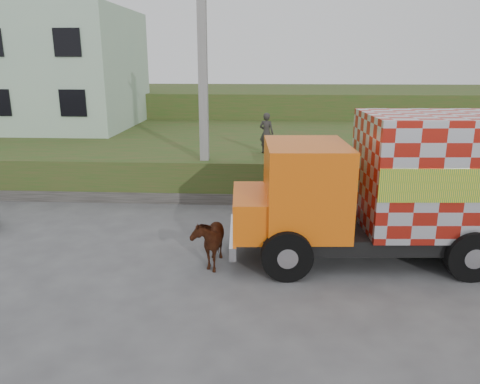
# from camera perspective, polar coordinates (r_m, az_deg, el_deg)

# --- Properties ---
(ground) EXTENTS (120.00, 120.00, 0.00)m
(ground) POSITION_cam_1_polar(r_m,az_deg,el_deg) (12.90, -2.42, -6.93)
(ground) COLOR #474749
(ground) RESTS_ON ground
(embankment) EXTENTS (40.00, 12.00, 1.50)m
(embankment) POSITION_cam_1_polar(r_m,az_deg,el_deg) (22.28, 0.10, 4.91)
(embankment) COLOR #2A531B
(embankment) RESTS_ON ground
(embankment_far) EXTENTS (40.00, 12.00, 3.00)m
(embankment_far) POSITION_cam_1_polar(r_m,az_deg,el_deg) (34.03, 1.25, 10.01)
(embankment_far) COLOR #2A531B
(embankment_far) RESTS_ON ground
(retaining_strip) EXTENTS (16.00, 0.50, 0.40)m
(retaining_strip) POSITION_cam_1_polar(r_m,az_deg,el_deg) (17.04, -7.74, -0.61)
(retaining_strip) COLOR #595651
(retaining_strip) RESTS_ON ground
(building) EXTENTS (10.00, 8.00, 6.00)m
(building) POSITION_cam_1_polar(r_m,az_deg,el_deg) (27.68, -23.60, 13.60)
(building) COLOR #AAC7AB
(building) RESTS_ON embankment
(utility_pole) EXTENTS (1.20, 0.30, 8.00)m
(utility_pole) POSITION_cam_1_polar(r_m,az_deg,el_deg) (16.61, -4.50, 12.66)
(utility_pole) COLOR gray
(utility_pole) RESTS_ON ground
(cargo_truck) EXTENTS (8.51, 3.32, 3.73)m
(cargo_truck) POSITION_cam_1_polar(r_m,az_deg,el_deg) (12.54, 20.90, 0.62)
(cargo_truck) COLOR black
(cargo_truck) RESTS_ON ground
(cow) EXTENTS (0.73, 1.56, 1.31)m
(cow) POSITION_cam_1_polar(r_m,az_deg,el_deg) (11.79, -3.82, -5.79)
(cow) COLOR #35130D
(cow) RESTS_ON ground
(pedestrian) EXTENTS (0.66, 0.55, 1.56)m
(pedestrian) POSITION_cam_1_polar(r_m,az_deg,el_deg) (18.02, 3.25, 7.19)
(pedestrian) COLOR #292724
(pedestrian) RESTS_ON embankment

